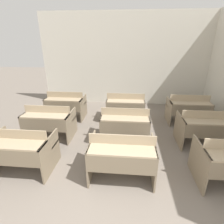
{
  "coord_description": "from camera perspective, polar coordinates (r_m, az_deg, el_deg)",
  "views": [
    {
      "loc": [
        0.16,
        -0.87,
        2.23
      ],
      "look_at": [
        -0.18,
        2.82,
        0.73
      ],
      "focal_mm": 28.0,
      "sensor_mm": 36.0,
      "label": 1
    }
  ],
  "objects": [
    {
      "name": "wall_back",
      "position": [
        6.53,
        4.02,
        16.43
      ],
      "size": [
        5.97,
        0.06,
        3.19
      ],
      "color": "beige",
      "rests_on": "ground_plane"
    },
    {
      "name": "bench_front_left",
      "position": [
        3.58,
        -27.76,
        -10.6
      ],
      "size": [
        1.09,
        0.76,
        0.85
      ],
      "color": "#7A6B54",
      "rests_on": "ground_plane"
    },
    {
      "name": "bench_front_center",
      "position": [
        3.04,
        3.24,
        -13.79
      ],
      "size": [
        1.09,
        0.76,
        0.85
      ],
      "color": "#7D6E57",
      "rests_on": "ground_plane"
    },
    {
      "name": "bench_second_left",
      "position": [
        4.48,
        -19.8,
        -2.74
      ],
      "size": [
        1.09,
        0.76,
        0.85
      ],
      "color": "#81725B",
      "rests_on": "ground_plane"
    },
    {
      "name": "bench_second_center",
      "position": [
        4.07,
        4.21,
        -3.88
      ],
      "size": [
        1.09,
        0.76,
        0.85
      ],
      "color": "#7F6F58",
      "rests_on": "ground_plane"
    },
    {
      "name": "bench_second_right",
      "position": [
        4.43,
        28.01,
        -4.36
      ],
      "size": [
        1.09,
        0.76,
        0.85
      ],
      "color": "#7D6E57",
      "rests_on": "ground_plane"
    },
    {
      "name": "bench_third_left",
      "position": [
        5.51,
        -14.82,
        2.47
      ],
      "size": [
        1.09,
        0.76,
        0.85
      ],
      "color": "#7B6C55",
      "rests_on": "ground_plane"
    },
    {
      "name": "bench_third_center",
      "position": [
        5.18,
        4.4,
        1.91
      ],
      "size": [
        1.09,
        0.76,
        0.85
      ],
      "color": "#80715A",
      "rests_on": "ground_plane"
    },
    {
      "name": "bench_third_right",
      "position": [
        5.46,
        23.56,
        1.16
      ],
      "size": [
        1.09,
        0.76,
        0.85
      ],
      "color": "#83745D",
      "rests_on": "ground_plane"
    },
    {
      "name": "wastepaper_bin",
      "position": [
        6.4,
        27.27,
        1.03
      ],
      "size": [
        0.26,
        0.26,
        0.4
      ],
      "color": "#474C51",
      "rests_on": "ground_plane"
    }
  ]
}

